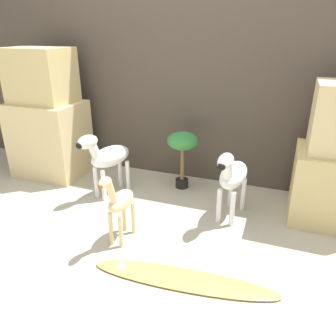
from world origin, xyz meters
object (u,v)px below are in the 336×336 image
Objects in this scene: potted_palm_front at (183,145)px; zebra_left at (107,156)px; giraffe_figurine at (119,202)px; surfboard at (181,279)px; zebra_right at (232,175)px.

zebra_left is at bearing -147.28° from potted_palm_front.
giraffe_figurine is 1.03× the size of potted_palm_front.
giraffe_figurine reaches higher than surfboard.
zebra_left is 1.12× the size of potted_palm_front.
zebra_left is at bearing 178.87° from zebra_right.
surfboard is (0.40, -1.25, -0.42)m from potted_palm_front.
surfboard is (0.99, -0.86, -0.37)m from zebra_left.
zebra_right is 0.68m from potted_palm_front.
zebra_right is at bearing 80.59° from surfboard.
potted_palm_front reaches higher than surfboard.
zebra_left is 1.08× the size of giraffe_figurine.
potted_palm_front is (-0.54, 0.40, 0.05)m from zebra_right.
giraffe_figurine is (-0.69, -0.59, -0.07)m from zebra_right.
giraffe_figurine is 0.48× the size of surfboard.
zebra_right is at bearing -36.79° from potted_palm_front.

